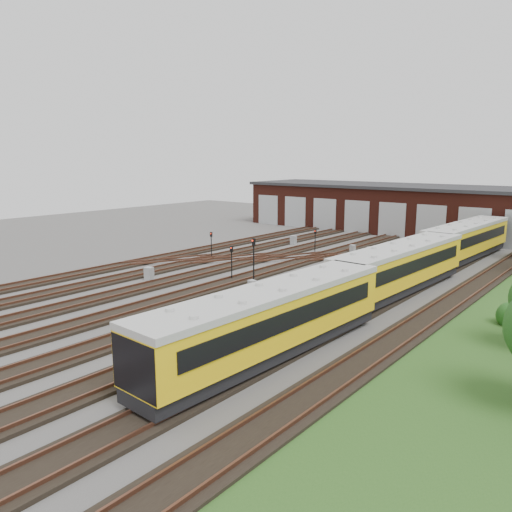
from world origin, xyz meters
The scene contains 14 objects.
ground centered at (0.00, 0.00, 0.00)m, with size 120.00×120.00×0.00m, color #413F3D.
track_network centered at (-0.17, 0.59, 0.11)m, with size 30.40×70.00×0.33m.
maintenance_shed centered at (-0.01, 39.97, 3.20)m, with size 51.00×12.50×6.35m.
metro_train centered at (10.00, 8.74, 2.05)m, with size 3.63×48.36×3.36m.
signal_mast_0 centered at (-10.26, 9.40, 1.73)m, with size 0.26×0.24×2.68m.
signal_mast_1 centered at (-2.53, 3.83, 1.85)m, with size 0.27×0.25×2.88m.
signal_mast_2 centered at (-3.93, 18.86, 1.57)m, with size 0.23×0.22×2.43m.
signal_mast_3 centered at (-0.64, 4.41, 2.33)m, with size 0.33×0.31×3.64m.
relay_cabinet_0 centered at (-7.86, -0.51, 0.55)m, with size 0.66×0.55×1.11m, color #999C9E.
relay_cabinet_1 centered at (-8.43, 21.26, 0.53)m, with size 0.64×0.53×1.06m, color #999C9E.
relay_cabinet_2 centered at (1.21, 1.97, 0.47)m, with size 0.57×0.47×0.94m, color #999C9E.
relay_cabinet_3 centered at (-0.53, 20.96, 0.44)m, with size 0.53×0.44×0.89m, color #999C9E.
relay_cabinet_4 centered at (2.00, 19.95, 0.53)m, with size 0.64×0.53×1.07m, color #999C9E.
bush_0 centered at (18.22, 6.03, 0.85)m, with size 1.70×1.70×1.70m, color #154413.
Camera 1 is at (24.44, -26.20, 10.02)m, focal length 35.00 mm.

